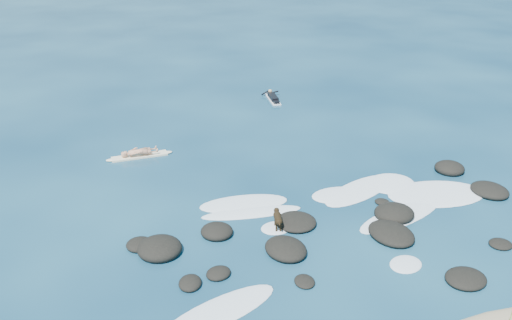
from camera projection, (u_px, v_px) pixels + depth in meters
ground at (330, 220)px, 20.13m from camera, size 160.00×160.00×0.00m
reef_rocks at (342, 225)px, 19.58m from camera, size 14.42×7.42×0.58m
breaking_foam at (349, 210)px, 20.80m from camera, size 14.29×7.37×0.12m
standing_surfer_rig at (138, 143)px, 24.87m from camera, size 2.93×0.75×1.66m
paddling_surfer_rig at (273, 98)px, 32.36m from camera, size 1.19×2.33×0.40m
dog at (278, 218)px, 19.42m from camera, size 0.50×1.00×0.66m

